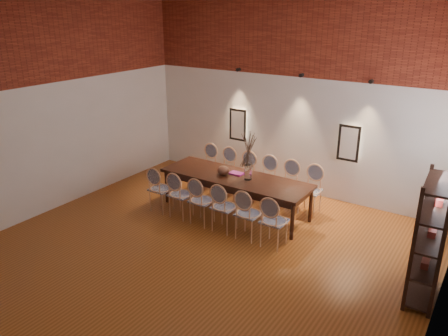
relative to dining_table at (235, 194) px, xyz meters
The scene contains 28 objects.
floor 1.90m from the dining_table, 78.86° to the right, with size 7.00×7.00×0.02m, color #96501E.
wall_back 2.39m from the dining_table, 78.19° to the left, with size 7.00×0.10×4.00m, color silver.
wall_left 4.02m from the dining_table, 150.18° to the right, with size 0.10×7.00×4.00m, color silver.
brick_band_back 3.34m from the dining_table, 77.70° to the left, with size 7.00×0.02×1.50m, color maroon.
brick_band_left 4.62m from the dining_table, 149.63° to the right, with size 0.02×7.00×1.50m, color maroon.
niche_left 2.09m from the dining_table, 120.10° to the left, with size 0.36×0.06×0.66m, color #FFEAC6.
niche_right 2.50m from the dining_table, 44.33° to the left, with size 0.36×0.06×0.66m, color #FFEAC6.
spot_fixture_left 2.85m from the dining_table, 120.57° to the left, with size 0.08×0.08×0.10m, color black.
spot_fixture_mid 2.75m from the dining_table, 70.61° to the left, with size 0.08×0.08×0.10m, color black.
spot_fixture_right 3.33m from the dining_table, 39.08° to the left, with size 0.08×0.08×0.10m, color black.
dining_table is the anchor object (origin of this frame).
chair_near_a 1.47m from the dining_table, 148.52° to the right, with size 0.44×0.44×0.94m, color #E2AA7A, non-canonical shape.
chair_near_b 1.08m from the dining_table, 134.43° to the right, with size 0.44×0.44×0.94m, color #E2AA7A, non-canonical shape.
chair_near_c 0.81m from the dining_table, 108.04° to the right, with size 0.44×0.44×0.94m, color #E2AA7A, non-canonical shape.
chair_near_d 0.81m from the dining_table, 71.68° to the right, with size 0.44×0.44×0.94m, color #E2AA7A, non-canonical shape.
chair_near_e 1.08m from the dining_table, 45.28° to the right, with size 0.44×0.44×0.94m, color #E2AA7A, non-canonical shape.
chair_near_f 1.47m from the dining_table, 31.20° to the right, with size 0.44×0.44×0.94m, color #E2AA7A, non-canonical shape.
chair_far_a 1.47m from the dining_table, 148.80° to the left, with size 0.44×0.44×0.94m, color #E2AA7A, non-canonical shape.
chair_far_b 1.08m from the dining_table, 134.72° to the left, with size 0.44×0.44×0.94m, color #E2AA7A, non-canonical shape.
chair_far_c 0.81m from the dining_table, 108.32° to the left, with size 0.44×0.44×0.94m, color #E2AA7A, non-canonical shape.
chair_far_d 0.81m from the dining_table, 71.96° to the left, with size 0.44×0.44×0.94m, color #E2AA7A, non-canonical shape.
chair_far_e 1.08m from the dining_table, 45.57° to the left, with size 0.44×0.44×0.94m, color #E2AA7A, non-canonical shape.
chair_far_f 1.47m from the dining_table, 31.48° to the left, with size 0.44×0.44×0.94m, color #E2AA7A, non-canonical shape.
vase 0.60m from the dining_table, ahead, with size 0.14×0.14×0.30m, color silver.
dried_branches 1.01m from the dining_table, ahead, with size 0.50×0.50×0.70m, color #48352A, non-canonical shape.
bowl 0.53m from the dining_table, 168.41° to the right, with size 0.24×0.24×0.18m, color brown.
book 0.41m from the dining_table, 114.03° to the left, with size 0.26×0.18×0.03m, color #8A1C79.
shelving_rack 3.77m from the dining_table, 12.80° to the right, with size 0.38×1.00×1.80m, color black, non-canonical shape.
Camera 1 is at (3.83, -4.88, 3.86)m, focal length 35.00 mm.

